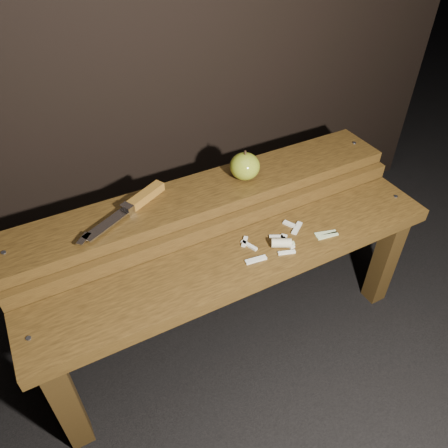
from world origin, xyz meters
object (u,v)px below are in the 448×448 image
bench_rear_tier (208,213)px  knife (136,203)px  bench_front_tier (244,275)px  apple (245,166)px

bench_rear_tier → knife: size_ratio=4.17×
bench_front_tier → apple: size_ratio=12.84×
bench_rear_tier → knife: knife is taller
bench_front_tier → bench_rear_tier: size_ratio=1.00×
apple → knife: bearing=176.4°
apple → knife: size_ratio=0.32×
bench_rear_tier → bench_front_tier: bearing=-90.0°
bench_front_tier → bench_rear_tier: (0.00, 0.23, 0.06)m
bench_rear_tier → apple: bearing=1.9°
bench_front_tier → apple: (0.13, 0.23, 0.19)m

